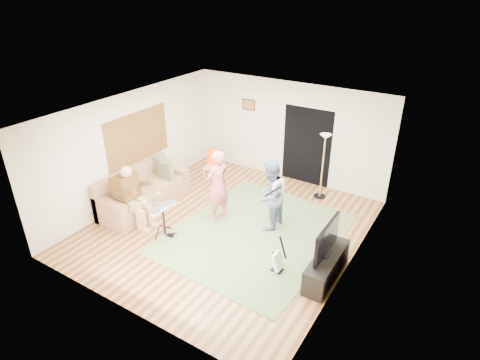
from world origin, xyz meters
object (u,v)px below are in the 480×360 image
Objects in this scene: sofa at (141,194)px; television at (327,239)px; tv_cabinet at (326,267)px; drum_kit at (164,222)px; guitar_spare at (278,261)px; guitarist at (270,196)px; torchiere_lamp at (324,155)px; singer at (217,186)px; dining_chair at (213,170)px.

television is (4.75, -0.12, 0.54)m from sofa.
drum_kit is at bearing -171.35° from tv_cabinet.
guitarist is at bearing 124.76° from guitar_spare.
tv_cabinet is (1.26, -2.86, -0.92)m from torchiere_lamp.
torchiere_lamp is at bearing 56.61° from drum_kit.
sofa is 3.20× the size of drum_kit.
singer is 3.03m from tv_cabinet.
television is at bearing 21.97° from guitar_spare.
television is (0.79, 0.32, 0.62)m from guitar_spare.
drum_kit is at bearing -171.22° from television.
torchiere_lamp is 1.62× the size of television.
guitar_spare is at bearing -158.03° from television.
torchiere_lamp is at bearing 113.86° from tv_cabinet.
drum_kit is at bearing -175.42° from guitar_spare.
television reaches higher than dining_chair.
drum_kit is 3.54m from tv_cabinet.
sofa is 3.99m from guitar_spare.
television is (-0.05, 0.00, 0.60)m from tv_cabinet.
dining_chair is (-3.31, 2.51, 0.08)m from guitar_spare.
television reaches higher than sofa.
guitar_spare is at bearing 34.56° from guitarist.
guitarist is at bearing -42.64° from dining_chair.
singer is at bearing 62.89° from drum_kit.
torchiere_lamp is (3.54, 2.74, 0.85)m from sofa.
guitarist reaches higher than television.
sofa reaches higher than guitar_spare.
torchiere_lamp is at bearing 97.56° from guitar_spare.
dining_chair is (-1.25, 1.54, -0.54)m from singer.
dining_chair is at bearing -128.10° from singer.
dining_chair is at bearing 152.17° from tv_cabinet.
guitarist is 2.03m from tv_cabinet.
sofa is 4.79m from television.
sofa is at bearing 173.70° from guitar_spare.
drum_kit is at bearing -50.91° from guitarist.
guitar_spare is 4.15m from dining_chair.
singer is 1.22× the size of tv_cabinet.
tv_cabinet is 1.34× the size of television.
tv_cabinet is at bearing 8.65° from drum_kit.
dining_chair reaches higher than guitar_spare.
guitar_spare is (2.05, -0.96, -0.62)m from singer.
singer is at bearing 167.45° from tv_cabinet.
television is at bearing 8.78° from drum_kit.
guitarist is 1.16× the size of tv_cabinet.
guitar_spare reaches higher than tv_cabinet.
sofa is 4.81m from tv_cabinet.
singer is 1.22m from guitarist.
singer is (1.91, 0.53, 0.54)m from sofa.
torchiere_lamp is at bearing 166.75° from guitarist.
sofa is at bearing 178.59° from television.
guitar_spare is 1.05m from television.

